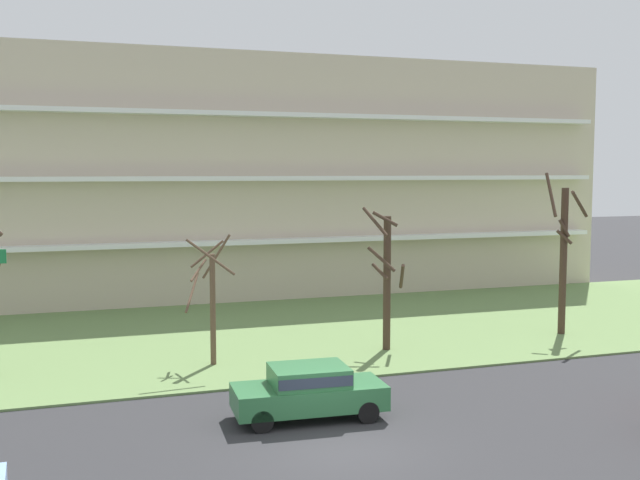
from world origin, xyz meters
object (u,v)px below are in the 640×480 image
at_px(tree_center, 387,277).
at_px(tree_right, 563,254).
at_px(sedan_green_near_left, 309,390).
at_px(tree_left, 211,297).

height_order(tree_center, tree_right, tree_right).
bearing_deg(sedan_green_near_left, tree_center, -124.97).
bearing_deg(tree_center, tree_right, 2.12).
xyz_separation_m(tree_left, sedan_green_near_left, (1.62, -6.83, -1.71)).
relative_size(tree_left, tree_right, 0.69).
bearing_deg(tree_left, tree_right, 1.28).
relative_size(tree_right, sedan_green_near_left, 1.58).
relative_size(tree_center, sedan_green_near_left, 1.29).
distance_m(tree_left, sedan_green_near_left, 7.22).
xyz_separation_m(tree_center, sedan_green_near_left, (-5.42, -6.86, -2.13)).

